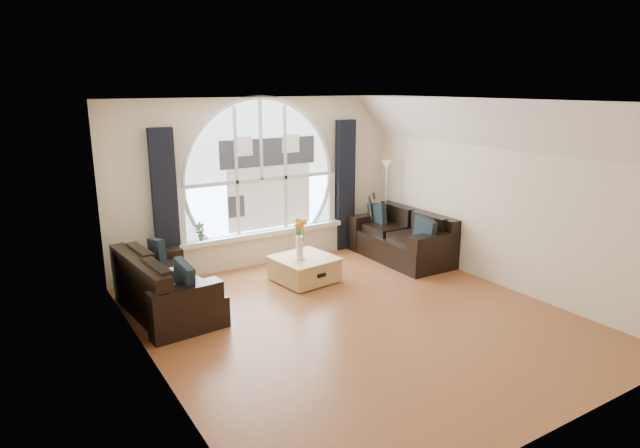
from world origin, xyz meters
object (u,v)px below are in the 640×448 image
Objects in this scene: sofa_right at (401,236)px; guitar at (369,221)px; coffee_chest at (304,268)px; floor_lamp at (386,205)px; potted_plant at (200,231)px; sofa_left at (167,283)px; vase_flowers at (300,234)px.

guitar is (-0.13, 0.74, 0.13)m from sofa_right.
guitar reaches higher than coffee_chest.
floor_lamp is 3.32m from potted_plant.
guitar is at bearing 7.41° from sofa_left.
sofa_right is at bearing -99.17° from guitar.
guitar reaches higher than potted_plant.
vase_flowers is (1.99, 0.03, 0.37)m from sofa_left.
floor_lamp is at bearing 5.19° from sofa_left.
sofa_right is 1.14× the size of floor_lamp.
guitar is (3.89, 0.86, 0.13)m from sofa_left.
vase_flowers is 0.44× the size of floor_lamp.
floor_lamp is at bearing 11.07° from coffee_chest.
vase_flowers is 1.59m from potted_plant.
sofa_right is at bearing -5.50° from coffee_chest.
coffee_chest is at bearing -3.12° from sofa_left.
sofa_right is 2.15× the size of coffee_chest.
potted_plant is (-1.21, 1.10, 0.49)m from coffee_chest.
guitar is (1.80, 0.79, 0.32)m from coffee_chest.
floor_lamp is 5.41× the size of potted_plant.
vase_flowers is at bearing -45.87° from potted_plant.
coffee_chest is 2.27m from floor_lamp.
sofa_right is 0.76m from guitar.
potted_plant is (0.88, 1.17, 0.30)m from sofa_left.
sofa_right is 1.72× the size of guitar.
floor_lamp is at bearing 18.25° from vase_flowers.
vase_flowers reaches higher than guitar.
potted_plant reaches higher than coffee_chest.
coffee_chest is (2.09, 0.07, -0.19)m from sofa_left.
sofa_left is at bearing -179.10° from vase_flowers.
sofa_left is at bearing 173.33° from guitar.
sofa_left is 5.94× the size of potted_plant.
vase_flowers is 2.30m from floor_lamp.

